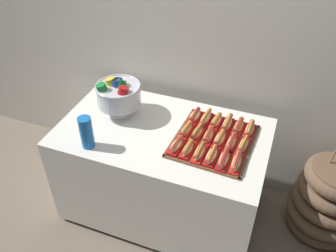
# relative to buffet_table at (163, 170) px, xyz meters

# --- Properties ---
(ground_plane) EXTENTS (10.00, 10.00, 0.00)m
(ground_plane) POSITION_rel_buffet_table_xyz_m (0.00, 0.00, -0.40)
(ground_plane) COLOR #7A6B5B
(back_wall) EXTENTS (6.00, 0.10, 2.60)m
(back_wall) POSITION_rel_buffet_table_xyz_m (0.00, 0.56, 0.90)
(back_wall) COLOR silver
(back_wall) RESTS_ON ground_plane
(buffet_table) EXTENTS (1.38, 0.80, 0.77)m
(buffet_table) POSITION_rel_buffet_table_xyz_m (0.00, 0.00, 0.00)
(buffet_table) COLOR white
(buffet_table) RESTS_ON ground_plane
(floor_vase) EXTENTS (0.53, 0.53, 1.15)m
(floor_vase) POSITION_rel_buffet_table_xyz_m (1.15, 0.25, -0.12)
(floor_vase) COLOR brown
(floor_vase) RESTS_ON ground_plane
(serving_tray) EXTENTS (0.50, 0.55, 0.01)m
(serving_tray) POSITION_rel_buffet_table_xyz_m (0.34, 0.02, 0.37)
(serving_tray) COLOR brown
(serving_tray) RESTS_ON buffet_table
(hot_dog_0) EXTENTS (0.08, 0.16, 0.06)m
(hot_dog_0) POSITION_rel_buffet_table_xyz_m (0.15, -0.14, 0.40)
(hot_dog_0) COLOR red
(hot_dog_0) RESTS_ON serving_tray
(hot_dog_1) EXTENTS (0.07, 0.16, 0.06)m
(hot_dog_1) POSITION_rel_buffet_table_xyz_m (0.22, -0.14, 0.40)
(hot_dog_1) COLOR red
(hot_dog_1) RESTS_ON serving_tray
(hot_dog_2) EXTENTS (0.07, 0.17, 0.06)m
(hot_dog_2) POSITION_rel_buffet_table_xyz_m (0.30, -0.15, 0.40)
(hot_dog_2) COLOR red
(hot_dog_2) RESTS_ON serving_tray
(hot_dog_3) EXTENTS (0.07, 0.17, 0.06)m
(hot_dog_3) POSITION_rel_buffet_table_xyz_m (0.37, -0.15, 0.40)
(hot_dog_3) COLOR #B21414
(hot_dog_3) RESTS_ON serving_tray
(hot_dog_4) EXTENTS (0.06, 0.18, 0.06)m
(hot_dog_4) POSITION_rel_buffet_table_xyz_m (0.44, -0.15, 0.40)
(hot_dog_4) COLOR #B21414
(hot_dog_4) RESTS_ON serving_tray
(hot_dog_5) EXTENTS (0.06, 0.17, 0.06)m
(hot_dog_5) POSITION_rel_buffet_table_xyz_m (0.52, -0.16, 0.40)
(hot_dog_5) COLOR red
(hot_dog_5) RESTS_ON serving_tray
(hot_dog_6) EXTENTS (0.07, 0.16, 0.06)m
(hot_dog_6) POSITION_rel_buffet_table_xyz_m (0.15, 0.03, 0.40)
(hot_dog_6) COLOR red
(hot_dog_6) RESTS_ON serving_tray
(hot_dog_7) EXTENTS (0.08, 0.16, 0.06)m
(hot_dog_7) POSITION_rel_buffet_table_xyz_m (0.23, 0.02, 0.40)
(hot_dog_7) COLOR red
(hot_dog_7) RESTS_ON serving_tray
(hot_dog_8) EXTENTS (0.06, 0.16, 0.06)m
(hot_dog_8) POSITION_rel_buffet_table_xyz_m (0.30, 0.02, 0.40)
(hot_dog_8) COLOR red
(hot_dog_8) RESTS_ON serving_tray
(hot_dog_9) EXTENTS (0.08, 0.17, 0.06)m
(hot_dog_9) POSITION_rel_buffet_table_xyz_m (0.38, 0.02, 0.40)
(hot_dog_9) COLOR #B21414
(hot_dog_9) RESTS_ON serving_tray
(hot_dog_10) EXTENTS (0.07, 0.18, 0.06)m
(hot_dog_10) POSITION_rel_buffet_table_xyz_m (0.45, 0.01, 0.40)
(hot_dog_10) COLOR red
(hot_dog_10) RESTS_ON serving_tray
(hot_dog_11) EXTENTS (0.07, 0.17, 0.06)m
(hot_dog_11) POSITION_rel_buffet_table_xyz_m (0.53, 0.01, 0.40)
(hot_dog_11) COLOR red
(hot_dog_11) RESTS_ON serving_tray
(hot_dog_12) EXTENTS (0.08, 0.16, 0.06)m
(hot_dog_12) POSITION_rel_buffet_table_xyz_m (0.16, 0.19, 0.40)
(hot_dog_12) COLOR #B21414
(hot_dog_12) RESTS_ON serving_tray
(hot_dog_13) EXTENTS (0.07, 0.19, 0.06)m
(hot_dog_13) POSITION_rel_buffet_table_xyz_m (0.24, 0.19, 0.40)
(hot_dog_13) COLOR red
(hot_dog_13) RESTS_ON serving_tray
(hot_dog_14) EXTENTS (0.08, 0.16, 0.06)m
(hot_dog_14) POSITION_rel_buffet_table_xyz_m (0.31, 0.18, 0.40)
(hot_dog_14) COLOR red
(hot_dog_14) RESTS_ON serving_tray
(hot_dog_15) EXTENTS (0.07, 0.18, 0.07)m
(hot_dog_15) POSITION_rel_buffet_table_xyz_m (0.39, 0.18, 0.40)
(hot_dog_15) COLOR #B21414
(hot_dog_15) RESTS_ON serving_tray
(hot_dog_16) EXTENTS (0.07, 0.16, 0.06)m
(hot_dog_16) POSITION_rel_buffet_table_xyz_m (0.46, 0.18, 0.40)
(hot_dog_16) COLOR red
(hot_dog_16) RESTS_ON serving_tray
(hot_dog_17) EXTENTS (0.07, 0.17, 0.06)m
(hot_dog_17) POSITION_rel_buffet_table_xyz_m (0.54, 0.17, 0.40)
(hot_dog_17) COLOR red
(hot_dog_17) RESTS_ON serving_tray
(punch_bowl) EXTENTS (0.31, 0.31, 0.28)m
(punch_bowl) POSITION_rel_buffet_table_xyz_m (-0.35, 0.08, 0.52)
(punch_bowl) COLOR silver
(punch_bowl) RESTS_ON buffet_table
(cup_stack) EXTENTS (0.08, 0.08, 0.21)m
(cup_stack) POSITION_rel_buffet_table_xyz_m (-0.38, -0.30, 0.47)
(cup_stack) COLOR blue
(cup_stack) RESTS_ON buffet_table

